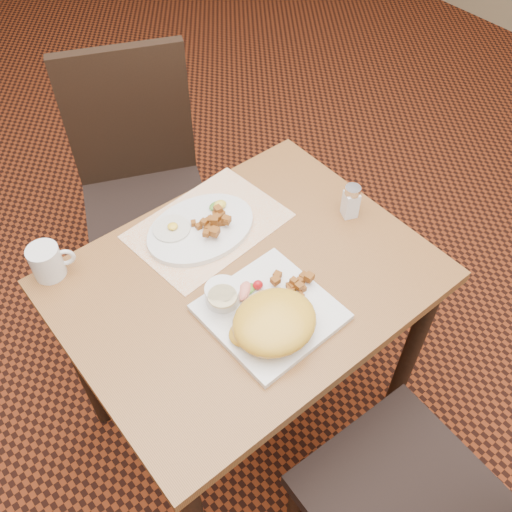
% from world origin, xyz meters
% --- Properties ---
extents(ground, '(8.00, 8.00, 0.00)m').
position_xyz_m(ground, '(0.00, 0.00, 0.00)').
color(ground, black).
rests_on(ground, ground).
extents(table, '(0.90, 0.70, 0.75)m').
position_xyz_m(table, '(0.00, 0.00, 0.64)').
color(table, brown).
rests_on(table, ground).
extents(chair_far, '(0.56, 0.56, 0.97)m').
position_xyz_m(chair_far, '(0.09, 0.71, 0.54)').
color(chair_far, black).
rests_on(chair_far, ground).
extents(placemat, '(0.43, 0.32, 0.00)m').
position_xyz_m(placemat, '(0.03, 0.20, 0.75)').
color(placemat, white).
rests_on(placemat, table).
extents(plate_square, '(0.29, 0.29, 0.02)m').
position_xyz_m(plate_square, '(-0.03, -0.13, 0.76)').
color(plate_square, silver).
rests_on(plate_square, table).
extents(plate_oval, '(0.31, 0.23, 0.02)m').
position_xyz_m(plate_oval, '(0.00, 0.20, 0.76)').
color(plate_oval, silver).
rests_on(plate_oval, placemat).
extents(hollandaise_mound, '(0.20, 0.18, 0.07)m').
position_xyz_m(hollandaise_mound, '(-0.06, -0.18, 0.80)').
color(hollandaise_mound, gold).
rests_on(hollandaise_mound, plate_square).
extents(ramekin, '(0.09, 0.09, 0.05)m').
position_xyz_m(ramekin, '(-0.10, -0.03, 0.79)').
color(ramekin, silver).
rests_on(ramekin, plate_square).
extents(garnish_sq, '(0.09, 0.06, 0.03)m').
position_xyz_m(garnish_sq, '(-0.03, -0.05, 0.78)').
color(garnish_sq, '#387223').
rests_on(garnish_sq, plate_square).
extents(fried_egg, '(0.10, 0.10, 0.02)m').
position_xyz_m(fried_egg, '(-0.06, 0.24, 0.77)').
color(fried_egg, white).
rests_on(fried_egg, plate_oval).
extents(garnish_ov, '(0.05, 0.04, 0.02)m').
position_xyz_m(garnish_ov, '(0.08, 0.23, 0.78)').
color(garnish_ov, '#387223').
rests_on(garnish_ov, plate_oval).
extents(salt_shaker, '(0.06, 0.06, 0.10)m').
position_xyz_m(salt_shaker, '(0.36, -0.01, 0.80)').
color(salt_shaker, white).
rests_on(salt_shaker, table).
extents(coffee_mug, '(0.11, 0.08, 0.09)m').
position_xyz_m(coffee_mug, '(-0.37, 0.32, 0.79)').
color(coffee_mug, silver).
rests_on(coffee_mug, table).
extents(home_fries_sq, '(0.10, 0.12, 0.03)m').
position_xyz_m(home_fries_sq, '(0.06, -0.11, 0.78)').
color(home_fries_sq, '#935117').
rests_on(home_fries_sq, plate_square).
extents(home_fries_ov, '(0.10, 0.10, 0.04)m').
position_xyz_m(home_fries_ov, '(0.03, 0.18, 0.78)').
color(home_fries_ov, '#935117').
rests_on(home_fries_ov, plate_oval).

